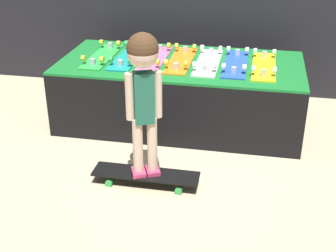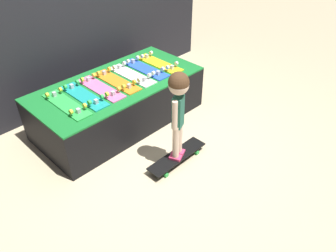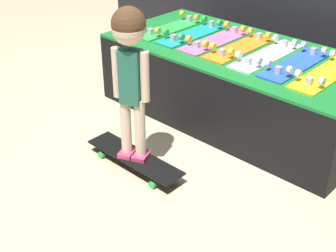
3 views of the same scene
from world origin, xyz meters
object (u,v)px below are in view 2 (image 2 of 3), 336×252
skateboard_yellow_on_rack (159,63)px  skateboard_on_floor (177,156)px  skateboard_orange_on_rack (116,81)px  skateboard_teal_on_rack (84,95)px  skateboard_blue_on_rack (145,68)px  child (178,101)px  skateboard_white_on_rack (132,75)px  skateboard_green_on_rack (66,104)px  skateboard_pink_on_rack (100,88)px

skateboard_yellow_on_rack → skateboard_on_floor: skateboard_yellow_on_rack is taller
skateboard_orange_on_rack → skateboard_on_floor: skateboard_orange_on_rack is taller
skateboard_teal_on_rack → skateboard_blue_on_rack: (0.96, 0.00, 0.00)m
skateboard_teal_on_rack → skateboard_yellow_on_rack: bearing=-0.6°
child → skateboard_teal_on_rack: bearing=88.0°
skateboard_white_on_rack → skateboard_on_floor: skateboard_white_on_rack is taller
skateboard_green_on_rack → child: size_ratio=0.72×
skateboard_green_on_rack → skateboard_teal_on_rack: size_ratio=1.00×
skateboard_yellow_on_rack → skateboard_pink_on_rack: bearing=178.9°
skateboard_green_on_rack → skateboard_pink_on_rack: (0.48, 0.02, 0.00)m
skateboard_orange_on_rack → skateboard_yellow_on_rack: (0.72, -0.02, 0.00)m
skateboard_green_on_rack → skateboard_blue_on_rack: size_ratio=1.00×
skateboard_green_on_rack → skateboard_orange_on_rack: (0.72, 0.02, 0.00)m
skateboard_pink_on_rack → skateboard_blue_on_rack: same height
skateboard_pink_on_rack → skateboard_on_floor: size_ratio=0.95×
skateboard_pink_on_rack → skateboard_on_floor: skateboard_pink_on_rack is taller
skateboard_blue_on_rack → child: (-0.55, -1.10, 0.22)m
skateboard_teal_on_rack → skateboard_pink_on_rack: same height
skateboard_green_on_rack → skateboard_yellow_on_rack: (1.45, 0.00, 0.00)m
skateboard_teal_on_rack → skateboard_orange_on_rack: 0.48m
skateboard_blue_on_rack → child: size_ratio=0.72×
skateboard_blue_on_rack → skateboard_yellow_on_rack: same height
skateboard_pink_on_rack → skateboard_orange_on_rack: size_ratio=1.00×
skateboard_teal_on_rack → skateboard_white_on_rack: 0.72m
skateboard_pink_on_rack → skateboard_blue_on_rack: 0.72m
skateboard_orange_on_rack → skateboard_pink_on_rack: bearing=-179.8°
skateboard_yellow_on_rack → skateboard_on_floor: bearing=-126.0°
skateboard_orange_on_rack → skateboard_white_on_rack: same height
skateboard_green_on_rack → skateboard_orange_on_rack: size_ratio=1.00×
skateboard_blue_on_rack → skateboard_white_on_rack: bearing=-178.6°
skateboard_pink_on_rack → skateboard_yellow_on_rack: 0.96m
skateboard_green_on_rack → skateboard_on_floor: bearing=-58.7°
skateboard_orange_on_rack → skateboard_teal_on_rack: bearing=-179.2°
skateboard_teal_on_rack → skateboard_on_floor: size_ratio=0.95×
skateboard_pink_on_rack → skateboard_green_on_rack: bearing=-177.4°
skateboard_teal_on_rack → child: size_ratio=0.72×
skateboard_green_on_rack → skateboard_blue_on_rack: same height
skateboard_teal_on_rack → skateboard_blue_on_rack: same height
skateboard_yellow_on_rack → child: (-0.79, -1.09, 0.22)m
skateboard_pink_on_rack → skateboard_white_on_rack: (0.48, -0.01, 0.00)m
skateboard_teal_on_rack → child: bearing=-69.2°
skateboard_pink_on_rack → skateboard_yellow_on_rack: size_ratio=1.00×
skateboard_orange_on_rack → skateboard_white_on_rack: (0.24, -0.01, 0.00)m
skateboard_orange_on_rack → skateboard_yellow_on_rack: same height
skateboard_teal_on_rack → skateboard_on_floor: (0.42, -1.10, -0.53)m
skateboard_white_on_rack → skateboard_pink_on_rack: bearing=179.0°
skateboard_green_on_rack → skateboard_white_on_rack: bearing=0.8°
skateboard_orange_on_rack → skateboard_yellow_on_rack: 0.72m
skateboard_orange_on_rack → skateboard_yellow_on_rack: size_ratio=1.00×
skateboard_orange_on_rack → skateboard_blue_on_rack: (0.48, -0.00, 0.00)m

